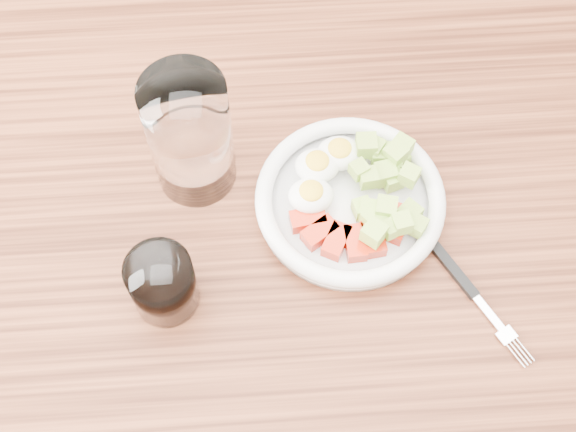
% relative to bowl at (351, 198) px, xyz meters
% --- Properties ---
extents(ground, '(4.00, 4.00, 0.00)m').
position_rel_bowl_xyz_m(ground, '(-0.06, -0.03, -0.79)').
color(ground, brown).
rests_on(ground, ground).
extents(dining_table, '(1.50, 0.90, 0.77)m').
position_rel_bowl_xyz_m(dining_table, '(-0.06, -0.03, -0.12)').
color(dining_table, brown).
rests_on(dining_table, ground).
extents(bowl, '(0.22, 0.22, 0.05)m').
position_rel_bowl_xyz_m(bowl, '(0.00, 0.00, 0.00)').
color(bowl, white).
rests_on(bowl, dining_table).
extents(fork, '(0.10, 0.16, 0.01)m').
position_rel_bowl_xyz_m(fork, '(0.12, -0.11, -0.02)').
color(fork, black).
rests_on(fork, dining_table).
extents(water_glass, '(0.09, 0.09, 0.16)m').
position_rel_bowl_xyz_m(water_glass, '(-0.17, 0.06, 0.06)').
color(water_glass, white).
rests_on(water_glass, dining_table).
extents(coffee_glass, '(0.07, 0.07, 0.08)m').
position_rel_bowl_xyz_m(coffee_glass, '(-0.21, -0.10, 0.02)').
color(coffee_glass, white).
rests_on(coffee_glass, dining_table).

